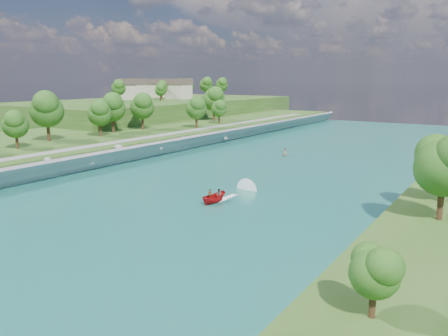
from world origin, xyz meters
The scene contains 11 objects.
ground centered at (0.00, 0.00, 0.00)m, with size 260.00×260.00×0.00m, color #2D5119.
river_water centered at (0.00, 20.00, 0.05)m, with size 55.00×240.00×0.10m, color #175951.
berm_west centered at (-50.00, 20.00, 1.75)m, with size 45.00×240.00×3.50m, color #2D5119.
ridge_west centered at (-82.50, 95.00, 4.50)m, with size 60.00×120.00×9.00m, color #2D5119.
riprap_bank centered at (-25.85, 19.53, 1.81)m, with size 4.17×236.00×4.19m.
riverside_path centered at (-32.50, 20.00, 3.55)m, with size 3.00×200.00×0.10m, color gray.
ridge_houses centered at (-88.67, 100.00, 13.31)m, with size 29.50×29.50×8.40m.
trees_west centered at (-41.74, 13.44, 9.09)m, with size 17.80×150.24×13.09m.
trees_ridge centered at (-78.37, 106.93, 13.88)m, with size 14.57×65.20×10.67m.
motorboat centered at (5.74, 8.51, 0.80)m, with size 3.60×19.00×1.99m.
raft centered at (-3.00, 47.82, 0.46)m, with size 2.87×3.14×1.63m.
Camera 1 is at (39.13, -40.93, 16.94)m, focal length 35.00 mm.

